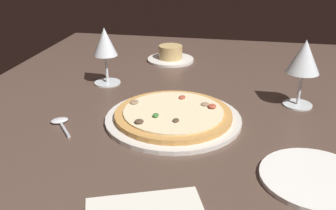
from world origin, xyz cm
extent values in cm
cube|color=brown|center=(0.00, 0.00, 2.00)|extent=(150.00, 110.00, 4.00)
cylinder|color=silver|center=(-4.00, -3.28, 4.50)|extent=(31.52, 31.52, 1.00)
cylinder|color=#C68C47|center=(-4.00, -3.28, 5.60)|extent=(27.14, 27.14, 1.20)
cylinder|color=beige|center=(-4.00, -3.28, 6.40)|extent=(23.14, 23.14, 0.40)
ellipsoid|color=#937556|center=(0.68, -10.14, 6.81)|extent=(2.10, 1.99, 0.41)
ellipsoid|color=#AD4733|center=(3.79, -4.11, 6.83)|extent=(2.25, 1.63, 0.46)
ellipsoid|color=#4C3828|center=(-11.59, 2.83, 6.94)|extent=(2.07, 1.99, 0.67)
ellipsoid|color=#937556|center=(-1.33, 6.79, 6.83)|extent=(2.55, 2.09, 0.45)
ellipsoid|color=#4C3828|center=(-9.31, -4.79, 6.81)|extent=(1.92, 1.46, 0.42)
ellipsoid|color=#387033|center=(-7.88, -0.38, 6.93)|extent=(1.92, 1.37, 0.66)
ellipsoid|color=#AD4733|center=(-0.70, -11.91, 7.00)|extent=(2.23, 1.93, 0.79)
cylinder|color=silver|center=(41.94, 5.95, 4.40)|extent=(15.86, 15.86, 0.80)
cylinder|color=tan|center=(41.94, 5.95, 7.05)|extent=(8.04, 8.04, 4.50)
cylinder|color=silver|center=(16.78, 19.98, 4.20)|extent=(7.59, 7.59, 0.40)
cylinder|color=silver|center=(16.78, 19.98, 8.44)|extent=(0.80, 0.80, 8.08)
cone|color=silver|center=(16.78, 19.98, 16.40)|extent=(6.80, 6.80, 7.84)
cylinder|color=silver|center=(10.71, -32.67, 4.20)|extent=(7.31, 7.31, 0.40)
cylinder|color=silver|center=(10.71, -32.67, 8.60)|extent=(0.80, 0.80, 8.40)
cone|color=silver|center=(10.71, -32.67, 16.87)|extent=(8.08, 8.08, 8.15)
cone|color=maroon|center=(10.71, -32.67, 14.77)|extent=(3.52, 3.52, 3.95)
cylinder|color=white|center=(-22.68, -32.09, 4.45)|extent=(19.59, 19.59, 0.90)
ellipsoid|color=silver|center=(-9.82, 22.36, 4.50)|extent=(4.69, 4.87, 1.00)
cylinder|color=silver|center=(-13.17, 19.67, 4.35)|extent=(7.14, 5.92, 0.70)
camera|label=1|loc=(-82.89, -17.27, 43.45)|focal=40.98mm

